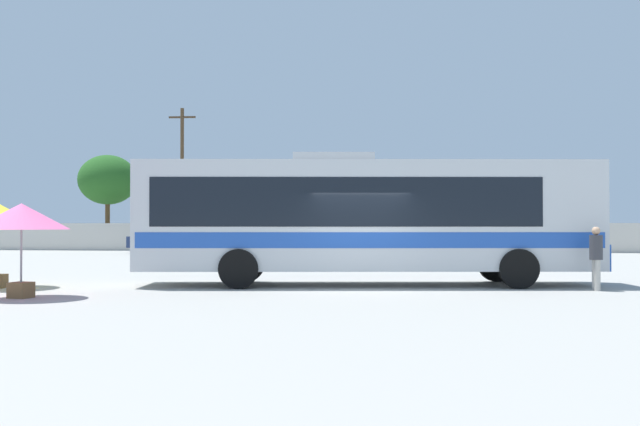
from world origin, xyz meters
TOP-DOWN VIEW (x-y plane):
  - ground_plane at (0.00, 10.00)m, footprint 300.00×300.00m
  - perimeter_wall at (0.00, 27.61)m, footprint 80.00×0.30m
  - coach_bus_silver_blue at (-0.11, 1.32)m, footprint 12.76×4.32m
  - attendant_by_bus_door at (5.91, 0.33)m, footprint 0.39×0.39m
  - vendor_umbrella_secondary_pink at (-7.49, -3.46)m, footprint 2.16×2.16m
  - parked_car_leftmost_dark_blue at (-13.44, 23.85)m, footprint 4.40×2.02m
  - parked_car_second_black at (-6.49, 23.86)m, footprint 4.32×2.12m
  - parked_car_third_maroon at (-0.01, 23.83)m, footprint 4.52×2.21m
  - parked_car_rightmost_black at (5.43, 23.25)m, footprint 4.24×2.09m
  - utility_pole_near at (-14.38, 29.29)m, footprint 1.80×0.24m
  - roadside_tree_left at (-19.85, 29.91)m, footprint 3.99×3.99m
  - roadside_tree_midleft at (-10.75, 32.95)m, footprint 4.12×4.12m

SIDE VIEW (x-z plane):
  - ground_plane at x=0.00m, z-range 0.00..0.00m
  - parked_car_rightmost_black at x=5.43m, z-range 0.04..1.53m
  - parked_car_third_maroon at x=-0.01m, z-range 0.04..1.54m
  - parked_car_leftmost_dark_blue at x=-13.44m, z-range 0.04..1.57m
  - parked_car_second_black at x=-6.49m, z-range 0.04..1.58m
  - perimeter_wall at x=0.00m, z-range 0.00..1.78m
  - attendant_by_bus_door at x=5.91m, z-range 0.11..1.72m
  - vendor_umbrella_secondary_pink at x=-7.49m, z-range 0.74..2.89m
  - coach_bus_silver_blue at x=-0.11m, z-range 0.12..3.74m
  - roadside_tree_midleft at x=-10.75m, z-range 1.08..6.77m
  - roadside_tree_left at x=-19.85m, z-range 1.51..7.96m
  - utility_pole_near at x=-14.38m, z-range 0.19..9.64m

